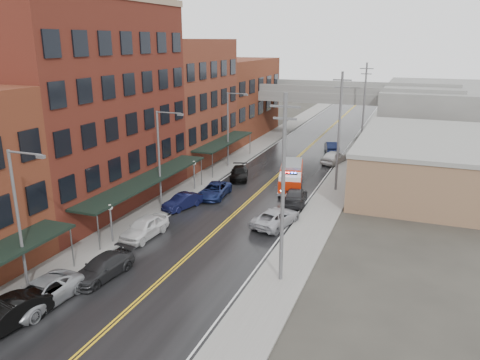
% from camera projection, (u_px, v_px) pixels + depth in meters
% --- Properties ---
extents(road, '(11.00, 160.00, 0.02)m').
position_uv_depth(road, '(253.00, 197.00, 45.99)').
color(road, black).
rests_on(road, ground).
extents(sidewalk_left, '(3.00, 160.00, 0.15)m').
position_uv_depth(sidewalk_left, '(187.00, 189.00, 48.49)').
color(sidewalk_left, slate).
rests_on(sidewalk_left, ground).
extents(sidewalk_right, '(3.00, 160.00, 0.15)m').
position_uv_depth(sidewalk_right, '(327.00, 206.00, 43.45)').
color(sidewalk_right, slate).
rests_on(sidewalk_right, ground).
extents(curb_left, '(0.30, 160.00, 0.15)m').
position_uv_depth(curb_left, '(201.00, 190.00, 47.92)').
color(curb_left, gray).
rests_on(curb_left, ground).
extents(curb_right, '(0.30, 160.00, 0.15)m').
position_uv_depth(curb_right, '(310.00, 204.00, 44.02)').
color(curb_right, gray).
rests_on(curb_right, ground).
extents(brick_building_b, '(9.00, 20.00, 18.00)m').
position_uv_depth(brick_building_b, '(87.00, 109.00, 41.73)').
color(brick_building_b, '#4C1C14').
rests_on(brick_building_b, ground).
extents(brick_building_c, '(9.00, 15.00, 15.00)m').
position_uv_depth(brick_building_c, '(181.00, 102.00, 57.80)').
color(brick_building_c, maroon).
rests_on(brick_building_c, ground).
extents(brick_building_far, '(9.00, 20.00, 12.00)m').
position_uv_depth(brick_building_far, '(233.00, 98.00, 73.87)').
color(brick_building_far, brown).
rests_on(brick_building_far, ground).
extents(tan_building, '(14.00, 22.00, 5.00)m').
position_uv_depth(tan_building, '(430.00, 164.00, 48.69)').
color(tan_building, '#926A4F').
rests_on(tan_building, ground).
extents(right_far_block, '(18.00, 30.00, 8.00)m').
position_uv_depth(right_far_block, '(444.00, 111.00, 74.38)').
color(right_far_block, slate).
rests_on(right_far_block, ground).
extents(awning_1, '(2.60, 18.00, 3.09)m').
position_uv_depth(awning_1, '(147.00, 180.00, 41.46)').
color(awning_1, black).
rests_on(awning_1, ground).
extents(awning_2, '(2.60, 13.00, 3.09)m').
position_uv_depth(awning_2, '(224.00, 141.00, 57.10)').
color(awning_2, black).
rests_on(awning_2, ground).
extents(globe_lamp_1, '(0.44, 0.44, 3.12)m').
position_uv_depth(globe_lamp_1, '(110.00, 215.00, 35.02)').
color(globe_lamp_1, '#59595B').
rests_on(globe_lamp_1, ground).
extents(globe_lamp_2, '(0.44, 0.44, 3.12)m').
position_uv_depth(globe_lamp_2, '(194.00, 169.00, 47.53)').
color(globe_lamp_2, '#59595B').
rests_on(globe_lamp_2, ground).
extents(street_lamp_0, '(2.64, 0.22, 9.00)m').
position_uv_depth(street_lamp_0, '(21.00, 214.00, 27.10)').
color(street_lamp_0, '#59595B').
rests_on(street_lamp_0, ground).
extents(street_lamp_1, '(2.64, 0.22, 9.00)m').
position_uv_depth(street_lamp_1, '(161.00, 154.00, 41.40)').
color(street_lamp_1, '#59595B').
rests_on(street_lamp_1, ground).
extents(street_lamp_2, '(2.64, 0.22, 9.00)m').
position_uv_depth(street_lamp_2, '(230.00, 125.00, 55.69)').
color(street_lamp_2, '#59595B').
rests_on(street_lamp_2, ground).
extents(utility_pole_0, '(1.80, 0.24, 12.00)m').
position_uv_depth(utility_pole_0, '(283.00, 188.00, 28.29)').
color(utility_pole_0, '#59595B').
rests_on(utility_pole_0, ground).
extents(utility_pole_1, '(1.80, 0.24, 12.00)m').
position_uv_depth(utility_pole_1, '(339.00, 130.00, 46.16)').
color(utility_pole_1, '#59595B').
rests_on(utility_pole_1, ground).
extents(utility_pole_2, '(1.80, 0.24, 12.00)m').
position_uv_depth(utility_pole_2, '(364.00, 105.00, 64.04)').
color(utility_pole_2, '#59595B').
rests_on(utility_pole_2, ground).
extents(overpass, '(40.00, 10.00, 7.50)m').
position_uv_depth(overpass, '(322.00, 99.00, 72.87)').
color(overpass, slate).
rests_on(overpass, ground).
extents(fire_truck, '(3.98, 7.36, 2.57)m').
position_uv_depth(fire_truck, '(291.00, 176.00, 48.35)').
color(fire_truck, '#AB2007').
rests_on(fire_truck, ground).
extents(parked_car_left_1, '(2.49, 5.05, 1.59)m').
position_uv_depth(parked_car_left_1, '(6.00, 316.00, 24.88)').
color(parked_car_left_1, black).
rests_on(parked_car_left_1, ground).
extents(parked_car_left_2, '(2.69, 5.43, 1.48)m').
position_uv_depth(parked_car_left_2, '(40.00, 294.00, 27.09)').
color(parked_car_left_2, gray).
rests_on(parked_car_left_2, ground).
extents(parked_car_left_3, '(2.49, 5.01, 1.40)m').
position_uv_depth(parked_car_left_3, '(103.00, 267.00, 30.37)').
color(parked_car_left_3, black).
rests_on(parked_car_left_3, ground).
extents(parked_car_left_4, '(2.19, 4.87, 1.63)m').
position_uv_depth(parked_car_left_4, '(144.00, 227.00, 36.56)').
color(parked_car_left_4, silver).
rests_on(parked_car_left_4, ground).
extents(parked_car_left_5, '(2.57, 4.36, 1.36)m').
position_uv_depth(parked_car_left_5, '(183.00, 201.00, 42.82)').
color(parked_car_left_5, black).
rests_on(parked_car_left_5, ground).
extents(parked_car_left_6, '(2.64, 5.10, 1.37)m').
position_uv_depth(parked_car_left_6, '(215.00, 190.00, 45.96)').
color(parked_car_left_6, '#152151').
rests_on(parked_car_left_6, ground).
extents(parked_car_left_7, '(3.27, 5.03, 1.36)m').
position_uv_depth(parked_car_left_7, '(239.00, 173.00, 51.95)').
color(parked_car_left_7, black).
rests_on(parked_car_left_7, ground).
extents(parked_car_right_0, '(3.53, 5.60, 1.44)m').
position_uv_depth(parked_car_right_0, '(276.00, 217.00, 38.85)').
color(parked_car_right_0, '#A4A5AC').
rests_on(parked_car_right_0, ground).
extents(parked_car_right_1, '(2.79, 5.28, 1.46)m').
position_uv_depth(parked_car_right_1, '(295.00, 196.00, 44.12)').
color(parked_car_right_1, '#262628').
rests_on(parked_car_right_1, ground).
extents(parked_car_right_2, '(3.00, 5.13, 1.64)m').
position_uv_depth(parked_car_right_2, '(334.00, 157.00, 58.51)').
color(parked_car_right_2, '#BEBEBE').
rests_on(parked_car_right_2, ground).
extents(parked_car_right_3, '(2.88, 4.94, 1.54)m').
position_uv_depth(parked_car_right_3, '(332.00, 147.00, 64.37)').
color(parked_car_right_3, black).
rests_on(parked_car_right_3, ground).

